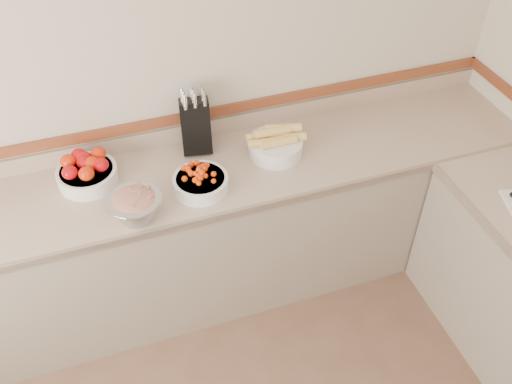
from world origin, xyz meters
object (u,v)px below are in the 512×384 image
object	(u,v)px
cherry_tomato_bowl	(201,181)
corn_bowl	(276,144)
tomato_bowl	(87,171)
knife_block	(196,125)
rhubarb_bowl	(135,205)

from	to	relation	value
cherry_tomato_bowl	corn_bowl	distance (m)	0.48
tomato_bowl	knife_block	bearing A→B (deg)	8.54
rhubarb_bowl	knife_block	bearing A→B (deg)	46.37
cherry_tomato_bowl	rhubarb_bowl	xyz separation A→B (m)	(-0.34, -0.10, 0.03)
knife_block	tomato_bowl	size ratio (longest dim) A/B	1.23
tomato_bowl	cherry_tomato_bowl	distance (m)	0.58
tomato_bowl	rhubarb_bowl	bearing A→B (deg)	-60.90
tomato_bowl	rhubarb_bowl	distance (m)	0.39
knife_block	tomato_bowl	bearing A→B (deg)	-171.46
corn_bowl	rhubarb_bowl	size ratio (longest dim) A/B	1.21
tomato_bowl	cherry_tomato_bowl	size ratio (longest dim) A/B	1.09
rhubarb_bowl	tomato_bowl	bearing A→B (deg)	119.10
corn_bowl	rhubarb_bowl	distance (m)	0.83
tomato_bowl	rhubarb_bowl	world-z (taller)	rhubarb_bowl
corn_bowl	tomato_bowl	bearing A→B (deg)	174.42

